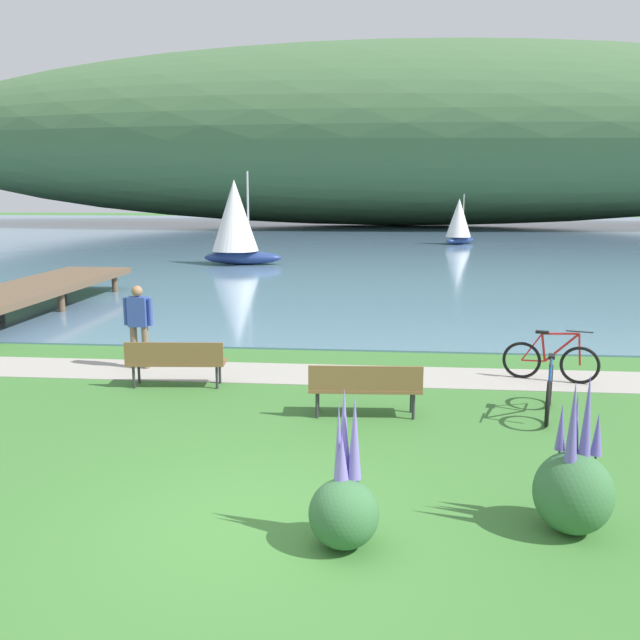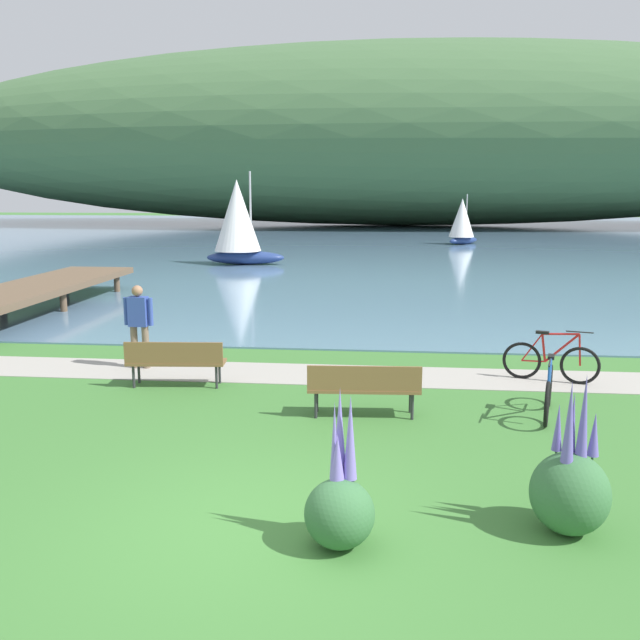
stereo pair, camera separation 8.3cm
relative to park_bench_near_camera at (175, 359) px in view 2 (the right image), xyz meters
name	(u,v)px [view 2 (the right image)]	position (x,y,z in m)	size (l,w,h in m)	color
ground_plane	(243,527)	(2.34, -5.03, -0.52)	(200.00, 200.00, 0.00)	#3D7533
bay_water	(369,235)	(2.34, 43.10, -0.50)	(180.00, 80.00, 0.04)	#5B7F9E
distant_hillside	(403,136)	(5.22, 59.15, 8.50)	(106.67, 28.00, 17.96)	#42663D
shoreline_path	(309,374)	(2.34, 1.09, -0.52)	(60.00, 1.50, 0.01)	#A39E93
park_bench_near_camera	(175,359)	(0.00, 0.00, 0.00)	(1.83, 0.62, 0.88)	brown
park_bench_further_along	(364,386)	(3.51, -1.33, 0.00)	(1.82, 0.58, 0.88)	brown
bicycle_leaning_near_bench	(548,392)	(6.45, -0.99, -0.12)	(0.52, 1.72, 1.01)	black
bicycle_beside_path	(551,361)	(6.96, 1.05, -0.12)	(1.72, 0.55, 1.01)	black
person_at_shoreline	(139,321)	(-1.13, 1.21, 0.46)	(0.61, 0.23, 1.71)	#72604C
echium_bush_closest_to_camera	(570,487)	(5.80, -4.79, -0.02)	(0.83, 0.83, 1.73)	#386B3D
echium_bush_beside_closest	(340,504)	(3.41, -5.30, -0.07)	(0.72, 0.72, 1.63)	#386B3D
sailboat_nearest_to_shore	(238,221)	(-3.32, 20.30, 1.61)	(3.83, 2.36, 4.44)	navy
sailboat_mid_bay	(462,221)	(8.79, 33.98, 1.08)	(2.61, 2.68, 3.31)	navy
pier_dock	(32,289)	(-6.66, 7.10, 0.17)	(2.40, 10.00, 0.80)	brown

